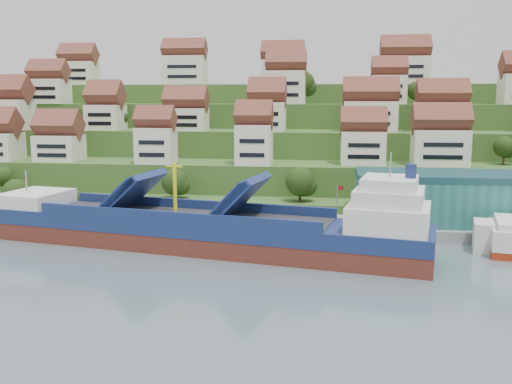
# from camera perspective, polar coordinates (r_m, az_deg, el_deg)

# --- Properties ---
(ground) EXTENTS (300.00, 300.00, 0.00)m
(ground) POSITION_cam_1_polar(r_m,az_deg,el_deg) (103.58, -1.96, -5.61)
(ground) COLOR slate
(ground) RESTS_ON ground
(quay) EXTENTS (180.00, 14.00, 2.20)m
(quay) POSITION_cam_1_polar(r_m,az_deg,el_deg) (116.68, 8.99, -3.45)
(quay) COLOR gray
(quay) RESTS_ON ground
(hillside) EXTENTS (260.00, 128.00, 31.00)m
(hillside) POSITION_cam_1_polar(r_m,az_deg,el_deg) (203.58, 2.69, 4.84)
(hillside) COLOR #2D4C1E
(hillside) RESTS_ON ground
(hillside_village) EXTENTS (159.87, 60.39, 29.28)m
(hillside_village) POSITION_cam_1_polar(r_m,az_deg,el_deg) (159.08, 2.08, 8.40)
(hillside_village) COLOR silver
(hillside_village) RESTS_ON ground
(hillside_trees) EXTENTS (142.28, 62.81, 32.10)m
(hillside_trees) POSITION_cam_1_polar(r_m,az_deg,el_deg) (146.80, -2.74, 5.61)
(hillside_trees) COLOR #253E14
(hillside_trees) RESTS_ON ground
(warehouse) EXTENTS (60.00, 15.00, 10.00)m
(warehouse) POSITION_cam_1_polar(r_m,az_deg,el_deg) (122.76, 24.14, -0.62)
(warehouse) COLOR #276C63
(warehouse) RESTS_ON quay
(flagpole) EXTENTS (1.28, 0.16, 8.00)m
(flagpole) POSITION_cam_1_polar(r_m,az_deg,el_deg) (110.57, 8.17, -1.08)
(flagpole) COLOR gray
(flagpole) RESTS_ON quay
(cargo_ship) EXTENTS (82.93, 28.43, 18.24)m
(cargo_ship) POSITION_cam_1_polar(r_m,az_deg,el_deg) (102.40, -4.76, -3.83)
(cargo_ship) COLOR #59241B
(cargo_ship) RESTS_ON ground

